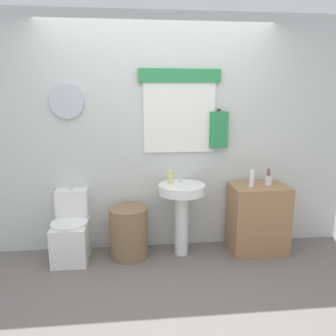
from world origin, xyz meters
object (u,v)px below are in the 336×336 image
at_px(toothbrush_cup, 269,180).
at_px(pedestal_sink, 182,203).
at_px(toilet, 72,233).
at_px(soap_bottle, 170,177).
at_px(laundry_hamper, 129,232).
at_px(lotion_bottle, 252,179).
at_px(wooden_cabinet, 258,218).

bearing_deg(toothbrush_cup, pedestal_sink, -178.82).
xyz_separation_m(toilet, soap_bottle, (1.07, 0.02, 0.58)).
height_order(laundry_hamper, pedestal_sink, pedestal_sink).
bearing_deg(lotion_bottle, soap_bottle, 174.15).
bearing_deg(wooden_cabinet, soap_bottle, 177.10).
bearing_deg(pedestal_sink, toothbrush_cup, 1.18).
relative_size(laundry_hamper, soap_bottle, 3.91).
bearing_deg(lotion_bottle, pedestal_sink, 176.98).
bearing_deg(lotion_bottle, toilet, 177.91).
bearing_deg(toothbrush_cup, wooden_cabinet, -169.39).
bearing_deg(toilet, lotion_bottle, -2.09).
distance_m(toilet, laundry_hamper, 0.61).
distance_m(laundry_hamper, soap_bottle, 0.75).
relative_size(pedestal_sink, wooden_cabinet, 1.05).
distance_m(soap_bottle, lotion_bottle, 0.88).
xyz_separation_m(toilet, toothbrush_cup, (2.17, -0.01, 0.53)).
bearing_deg(wooden_cabinet, lotion_bottle, -159.57).
xyz_separation_m(laundry_hamper, wooden_cabinet, (1.45, 0.00, 0.10)).
height_order(pedestal_sink, toothbrush_cup, toothbrush_cup).
height_order(wooden_cabinet, lotion_bottle, lotion_bottle).
bearing_deg(soap_bottle, toothbrush_cup, -1.57).
bearing_deg(laundry_hamper, lotion_bottle, -1.71).
distance_m(pedestal_sink, lotion_bottle, 0.80).
relative_size(lotion_bottle, toothbrush_cup, 1.00).
distance_m(wooden_cabinet, toothbrush_cup, 0.45).
xyz_separation_m(pedestal_sink, wooden_cabinet, (0.87, 0.00, -0.22)).
bearing_deg(soap_bottle, pedestal_sink, -22.62).
relative_size(toilet, toothbrush_cup, 4.06).
relative_size(laundry_hamper, lotion_bottle, 3.00).
height_order(laundry_hamper, wooden_cabinet, wooden_cabinet).
height_order(pedestal_sink, wooden_cabinet, pedestal_sink).
relative_size(laundry_hamper, pedestal_sink, 0.69).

